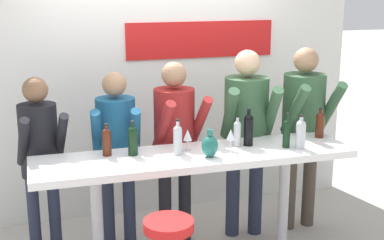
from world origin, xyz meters
name	(u,v)px	position (x,y,z in m)	size (l,w,h in m)	color
back_wall	(157,86)	(0.00, 1.33, 1.30)	(4.16, 0.12, 2.60)	silver
tasting_table	(195,171)	(0.00, 0.00, 0.86)	(2.56, 0.61, 1.01)	white
person_far_left	(40,149)	(-1.18, 0.53, 0.99)	(0.43, 0.54, 1.59)	#23283D
person_left	(116,142)	(-0.54, 0.56, 0.99)	(0.45, 0.55, 1.59)	#23283D
person_center_left	(175,134)	(-0.03, 0.49, 1.03)	(0.48, 0.58, 1.67)	black
person_center	(246,124)	(0.63, 0.47, 1.08)	(0.53, 0.62, 1.75)	#23283D
person_center_right	(304,120)	(1.20, 0.47, 1.08)	(0.48, 0.58, 1.75)	#473D33
wine_bottle_0	(237,132)	(0.39, 0.09, 1.13)	(0.06, 0.06, 0.26)	#B7BCC1
wine_bottle_1	(107,141)	(-0.68, 0.15, 1.13)	(0.07, 0.07, 0.26)	#4C1E0F
wine_bottle_2	(178,138)	(-0.14, 0.01, 1.14)	(0.07, 0.07, 0.29)	#B7BCC1
wine_bottle_3	(287,132)	(0.76, -0.07, 1.14)	(0.06, 0.06, 0.29)	black
wine_bottle_4	(249,128)	(0.48, 0.08, 1.15)	(0.08, 0.08, 0.32)	black
wine_bottle_5	(301,133)	(0.86, -0.12, 1.14)	(0.08, 0.08, 0.28)	#B7BCC1
wine_bottle_6	(320,124)	(1.17, 0.12, 1.13)	(0.07, 0.07, 0.26)	#4C1E0F
wine_bottle_7	(133,139)	(-0.48, 0.10, 1.14)	(0.08, 0.08, 0.28)	black
wine_glass_0	(188,136)	(-0.04, 0.08, 1.13)	(0.07, 0.07, 0.18)	silver
wine_glass_1	(231,135)	(0.30, -0.01, 1.13)	(0.07, 0.07, 0.18)	silver
decorative_vase	(210,146)	(0.08, -0.11, 1.10)	(0.13, 0.13, 0.22)	#1E665B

